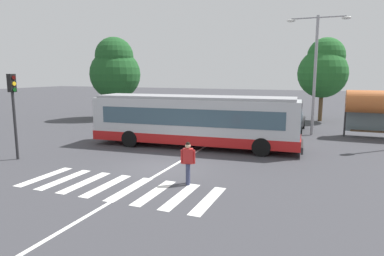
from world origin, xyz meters
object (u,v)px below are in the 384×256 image
object	(u,v)px
twin_arm_street_lamp	(316,62)
parked_car_silver	(192,116)
city_transit_bus	(194,121)
parked_car_black	(291,121)
background_tree_right	(324,68)
traffic_light_near_corner	(13,102)
bus_stop_shelter	(378,103)
background_tree_left	(115,69)
pedestrian_crossing_street	(188,160)
parked_car_champagne	(222,117)
parked_car_white	(257,118)

from	to	relation	value
twin_arm_street_lamp	parked_car_silver	bearing A→B (deg)	172.13
city_transit_bus	parked_car_black	size ratio (longest dim) A/B	2.79
parked_car_black	background_tree_right	size ratio (longest dim) A/B	0.59
city_transit_bus	background_tree_right	distance (m)	16.69
traffic_light_near_corner	bus_stop_shelter	xyz separation A→B (m)	(17.77, 13.37, -0.52)
bus_stop_shelter	parked_car_black	bearing A→B (deg)	170.30
twin_arm_street_lamp	background_tree_left	size ratio (longest dim) A/B	1.06
parked_car_black	bus_stop_shelter	bearing A→B (deg)	-9.70
pedestrian_crossing_street	background_tree_left	xyz separation A→B (m)	(-14.29, 16.03, 3.82)
bus_stop_shelter	twin_arm_street_lamp	world-z (taller)	twin_arm_street_lamp
parked_car_silver	background_tree_left	bearing A→B (deg)	171.91
traffic_light_near_corner	parked_car_black	bearing A→B (deg)	49.84
bus_stop_shelter	background_tree_right	world-z (taller)	background_tree_right
parked_car_silver	parked_car_champagne	bearing A→B (deg)	-0.18
parked_car_white	parked_car_silver	bearing A→B (deg)	-175.09
twin_arm_street_lamp	background_tree_left	xyz separation A→B (m)	(-18.31, 2.56, -0.35)
pedestrian_crossing_street	bus_stop_shelter	world-z (taller)	bus_stop_shelter
parked_car_silver	parked_car_black	bearing A→B (deg)	-0.51
parked_car_black	twin_arm_street_lamp	world-z (taller)	twin_arm_street_lamp
city_transit_bus	traffic_light_near_corner	size ratio (longest dim) A/B	2.88
parked_car_black	parked_car_silver	bearing A→B (deg)	179.49
parked_car_white	bus_stop_shelter	bearing A→B (deg)	-10.17
traffic_light_near_corner	parked_car_white	bearing A→B (deg)	57.86
bus_stop_shelter	background_tree_left	distance (m)	22.62
parked_car_white	background_tree_right	size ratio (longest dim) A/B	0.60
parked_car_white	bus_stop_shelter	world-z (taller)	bus_stop_shelter
background_tree_right	traffic_light_near_corner	bearing A→B (deg)	-123.76
parked_car_white	parked_car_black	xyz separation A→B (m)	(2.75, -0.54, 0.00)
pedestrian_crossing_street	background_tree_left	world-z (taller)	background_tree_left
parked_car_silver	twin_arm_street_lamp	distance (m)	10.81
background_tree_right	twin_arm_street_lamp	bearing A→B (deg)	-92.85
city_transit_bus	parked_car_silver	world-z (taller)	city_transit_bus
parked_car_silver	parked_car_white	bearing A→B (deg)	4.91
parked_car_white	background_tree_right	world-z (taller)	background_tree_right
parked_car_white	background_tree_right	xyz separation A→B (m)	(4.75, 6.21, 4.06)
pedestrian_crossing_street	parked_car_black	bearing A→B (deg)	80.65
parked_car_silver	background_tree_left	size ratio (longest dim) A/B	0.58
parked_car_champagne	parked_car_black	xyz separation A→B (m)	(5.49, -0.07, 0.00)
parked_car_silver	twin_arm_street_lamp	size ratio (longest dim) A/B	0.54
parked_car_white	parked_car_champagne	bearing A→B (deg)	-170.14
traffic_light_near_corner	twin_arm_street_lamp	xyz separation A→B (m)	(13.70, 13.06, 2.20)
city_transit_bus	parked_car_black	world-z (taller)	city_transit_bus
parked_car_silver	parked_car_black	size ratio (longest dim) A/B	1.00
bus_stop_shelter	traffic_light_near_corner	bearing A→B (deg)	-143.05
parked_car_silver	parked_car_black	xyz separation A→B (m)	(8.20, -0.07, 0.00)
parked_car_black	bus_stop_shelter	size ratio (longest dim) A/B	1.13
city_transit_bus	bus_stop_shelter	world-z (taller)	bus_stop_shelter
city_transit_bus	parked_car_white	bearing A→B (deg)	76.95
parked_car_silver	parked_car_champagne	xyz separation A→B (m)	(2.70, -0.01, 0.00)
city_transit_bus	twin_arm_street_lamp	size ratio (longest dim) A/B	1.51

